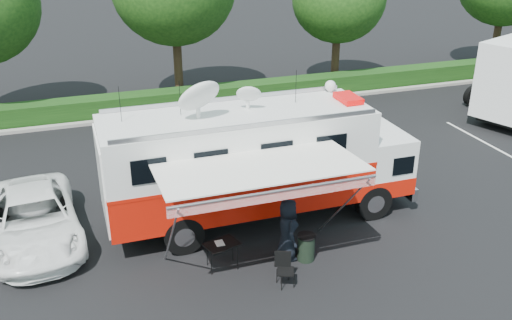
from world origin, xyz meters
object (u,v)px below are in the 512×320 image
at_px(command_truck, 258,162).
at_px(folding_table, 222,245).
at_px(trash_bin, 306,247).
at_px(white_suv, 39,240).

xyz_separation_m(command_truck, folding_table, (-1.90, -2.33, -1.31)).
bearing_deg(trash_bin, folding_table, 170.84).
relative_size(command_truck, folding_table, 9.23).
relative_size(white_suv, folding_table, 5.08).
bearing_deg(command_truck, white_suv, 172.63).
height_order(command_truck, white_suv, command_truck).
distance_m(white_suv, folding_table, 6.02).
bearing_deg(trash_bin, command_truck, 101.09).
height_order(white_suv, folding_table, folding_table).
bearing_deg(folding_table, trash_bin, -9.16).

